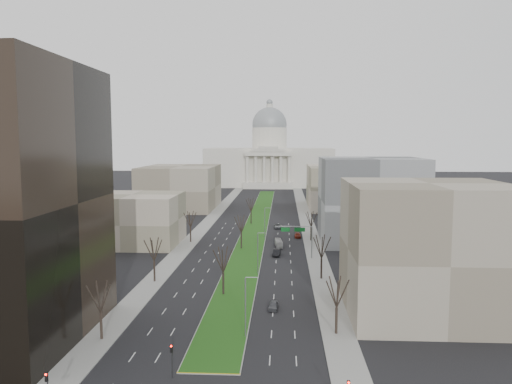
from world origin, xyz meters
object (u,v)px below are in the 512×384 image
(car_black, at_px, (277,253))
(box_van, at_px, (279,243))
(car_grey_near, at_px, (273,305))
(car_grey_far, at_px, (278,226))
(car_red, at_px, (298,235))

(car_black, bearing_deg, box_van, 93.46)
(box_van, bearing_deg, car_grey_near, -96.14)
(box_van, bearing_deg, car_grey_far, 85.40)
(car_grey_near, height_order, box_van, box_van)
(car_red, distance_m, car_grey_far, 16.44)
(car_red, relative_size, car_grey_far, 0.90)
(car_grey_far, xyz_separation_m, box_van, (0.54, -28.62, 0.29))
(car_grey_far, bearing_deg, car_red, -70.83)
(car_black, bearing_deg, car_grey_near, -84.42)
(car_grey_near, height_order, car_red, car_grey_near)
(car_grey_far, bearing_deg, car_grey_near, -92.39)
(car_red, bearing_deg, car_black, -104.00)
(car_red, xyz_separation_m, box_van, (-5.53, -13.34, 0.33))
(car_grey_near, bearing_deg, car_black, 93.65)
(car_red, xyz_separation_m, car_grey_far, (-6.06, 15.28, 0.04))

